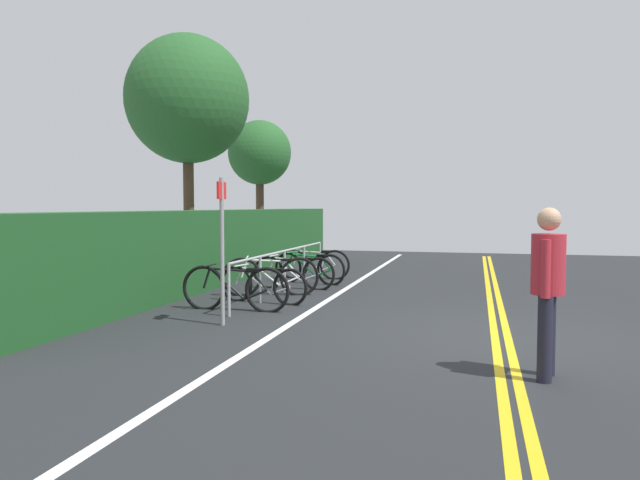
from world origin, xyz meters
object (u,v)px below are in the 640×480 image
bicycle_0 (235,288)px  bicycle_2 (271,276)px  sign_post_near (222,236)px  tree_mid (187,100)px  bicycle_1 (263,285)px  bicycle_5 (314,264)px  bike_rack (285,261)px  tree_far_right (260,154)px  bicycle_4 (309,268)px  pedestrian (548,281)px  bicycle_3 (294,273)px

bicycle_0 → bicycle_2: 1.69m
bicycle_0 → sign_post_near: bearing=-165.7°
sign_post_near → tree_mid: size_ratio=0.37×
bicycle_1 → bicycle_5: bearing=0.8°
bicycle_0 → bicycle_1: 0.84m
bicycle_5 → bike_rack: bearing=179.9°
bicycle_1 → sign_post_near: 2.18m
bicycle_1 → bicycle_2: bicycle_2 is taller
bike_rack → bicycle_2: 0.57m
bicycle_1 → tree_far_right: (8.25, 3.14, 3.02)m
bicycle_0 → bicycle_2: size_ratio=1.05×
bicycle_0 → sign_post_near: sign_post_near is taller
bicycle_5 → tree_mid: (-0.55, 2.89, 3.79)m
bicycle_4 → tree_far_right: bearing=30.1°
tree_mid → tree_far_right: (5.26, 0.21, -0.79)m
pedestrian → sign_post_near: bearing=68.9°
bicycle_0 → bicycle_3: size_ratio=1.04×
sign_post_near → bicycle_3: bearing=2.0°
bicycle_1 → sign_post_near: sign_post_near is taller
bicycle_5 → sign_post_near: 5.58m
bike_rack → bicycle_4: 1.39m
sign_post_near → pedestrian: bearing=-111.1°
tree_mid → bicycle_3: bearing=-111.9°
bicycle_0 → pedestrian: size_ratio=1.10×
bicycle_2 → pedestrian: pedestrian is taller
bicycle_5 → tree_far_right: size_ratio=0.38×
tree_mid → tree_far_right: size_ratio=1.28×
bicycle_4 → sign_post_near: size_ratio=0.83×
pedestrian → bicycle_5: bearing=31.2°
bicycle_1 → tree_far_right: 9.33m
bicycle_2 → bicycle_4: 1.88m
bike_rack → bicycle_3: 0.54m
bike_rack → bicycle_4: bearing=-4.9°
bicycle_3 → bicycle_4: 0.91m
bicycle_0 → bicycle_4: (3.55, -0.23, -0.03)m
bicycle_2 → bicycle_5: bearing=-2.4°
bicycle_2 → bicycle_3: (0.96, -0.15, -0.03)m
bicycle_0 → pedestrian: 5.22m
bike_rack → bicycle_4: size_ratio=3.16×
bike_rack → bicycle_0: bearing=177.0°
tree_mid → bicycle_0: bearing=-144.1°
bicycle_2 → bicycle_3: bearing=-9.1°
bicycle_1 → bicycle_4: (2.72, -0.06, 0.02)m
bicycle_1 → bicycle_3: (1.82, 0.01, 0.01)m
sign_post_near → tree_far_right: bearing=17.7°
bicycle_0 → bicycle_5: (4.37, -0.12, -0.02)m
bicycle_3 → sign_post_near: 3.90m
bicycle_5 → bicycle_2: bearing=177.6°
tree_far_right → bicycle_5: bearing=-146.7°
bicycle_3 → tree_mid: bearing=68.1°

